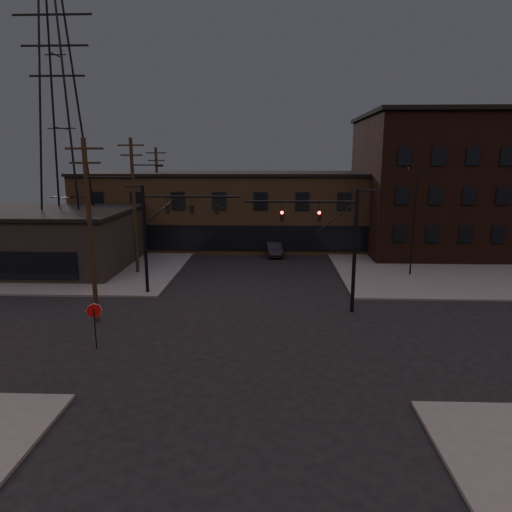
{
  "coord_description": "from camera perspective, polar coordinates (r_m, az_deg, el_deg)",
  "views": [
    {
      "loc": [
        1.29,
        -24.2,
        9.89
      ],
      "look_at": [
        0.16,
        5.36,
        3.5
      ],
      "focal_mm": 32.0,
      "sensor_mm": 36.0,
      "label": 1
    }
  ],
  "objects": [
    {
      "name": "building_right",
      "position": [
        54.38,
        24.82,
        8.03
      ],
      "size": [
        22.0,
        16.0,
        14.0
      ],
      "primitive_type": "cube",
      "color": "black",
      "rests_on": "ground"
    },
    {
      "name": "building_row",
      "position": [
        52.55,
        0.76,
        5.75
      ],
      "size": [
        40.0,
        12.0,
        8.0
      ],
      "primitive_type": "cube",
      "color": "#4E3E29",
      "rests_on": "ground"
    },
    {
      "name": "transmission_tower",
      "position": [
        46.47,
        -23.12,
        14.46
      ],
      "size": [
        7.0,
        7.0,
        25.0
      ],
      "primitive_type": null,
      "color": "black",
      "rests_on": "ground"
    },
    {
      "name": "ground",
      "position": [
        26.17,
        -0.82,
        -10.01
      ],
      "size": [
        140.0,
        140.0,
        0.0
      ],
      "primitive_type": "plane",
      "color": "black",
      "rests_on": "ground"
    },
    {
      "name": "utility_pole_mid",
      "position": [
        40.13,
        -14.91,
        6.4
      ],
      "size": [
        3.7,
        0.28,
        11.5
      ],
      "color": "black",
      "rests_on": "ground"
    },
    {
      "name": "utility_pole_far",
      "position": [
        51.96,
        -12.18,
        7.38
      ],
      "size": [
        2.2,
        0.28,
        11.0
      ],
      "color": "black",
      "rests_on": "ground"
    },
    {
      "name": "sidewalk_nw",
      "position": [
        52.66,
        -24.12,
        0.37
      ],
      "size": [
        30.0,
        30.0,
        0.15
      ],
      "primitive_type": "cube",
      "color": "#474744",
      "rests_on": "ground"
    },
    {
      "name": "sidewalk_ne",
      "position": [
        51.57,
        25.81,
        -0.02
      ],
      "size": [
        30.0,
        30.0,
        0.15
      ],
      "primitive_type": "cube",
      "color": "#474744",
      "rests_on": "ground"
    },
    {
      "name": "traffic_signal_near",
      "position": [
        29.41,
        10.11,
        2.29
      ],
      "size": [
        7.12,
        0.24,
        8.0
      ],
      "color": "black",
      "rests_on": "ground"
    },
    {
      "name": "lot_light_a",
      "position": [
        40.19,
        19.19,
        5.26
      ],
      "size": [
        1.5,
        0.28,
        9.14
      ],
      "color": "black",
      "rests_on": "ground"
    },
    {
      "name": "lot_light_b",
      "position": [
        46.89,
        24.49,
        5.74
      ],
      "size": [
        1.5,
        0.28,
        9.14
      ],
      "color": "black",
      "rests_on": "ground"
    },
    {
      "name": "car_crossing",
      "position": [
        46.9,
        2.28,
        0.88
      ],
      "size": [
        1.91,
        4.41,
        1.41
      ],
      "primitive_type": "imported",
      "rotation": [
        0.0,
        0.0,
        0.1
      ],
      "color": "black",
      "rests_on": "ground"
    },
    {
      "name": "utility_pole_near",
      "position": [
        28.59,
        -19.91,
        3.37
      ],
      "size": [
        3.7,
        0.28,
        11.0
      ],
      "color": "black",
      "rests_on": "ground"
    },
    {
      "name": "parked_car_lot_b",
      "position": [
        53.21,
        24.09,
        1.25
      ],
      "size": [
        4.51,
        2.31,
        1.25
      ],
      "primitive_type": "imported",
      "rotation": [
        0.0,
        0.0,
        1.7
      ],
      "color": "#B0B0B2",
      "rests_on": "sidewalk_ne"
    },
    {
      "name": "parked_car_lot_a",
      "position": [
        48.58,
        22.65,
        0.65
      ],
      "size": [
        5.13,
        3.09,
        1.63
      ],
      "primitive_type": "imported",
      "rotation": [
        0.0,
        0.0,
        1.31
      ],
      "color": "black",
      "rests_on": "sidewalk_ne"
    },
    {
      "name": "stop_sign",
      "position": [
        25.38,
        -19.57,
        -7.02
      ],
      "size": [
        0.72,
        0.33,
        2.48
      ],
      "color": "black",
      "rests_on": "ground"
    },
    {
      "name": "traffic_signal_far",
      "position": [
        33.54,
        -11.68,
        3.57
      ],
      "size": [
        7.12,
        0.24,
        8.0
      ],
      "color": "black",
      "rests_on": "ground"
    },
    {
      "name": "building_left",
      "position": [
        46.08,
        -25.38,
        1.77
      ],
      "size": [
        16.0,
        12.0,
        5.0
      ],
      "primitive_type": "cube",
      "color": "black",
      "rests_on": "ground"
    }
  ]
}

